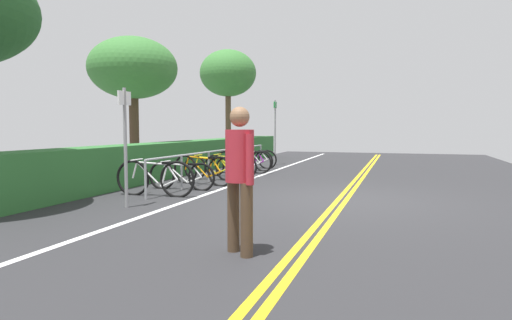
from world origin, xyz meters
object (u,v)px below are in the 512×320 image
Objects in this scene: bicycle_3 at (211,168)px; pedestrian at (240,170)px; bicycle_7 at (253,159)px; tree_far_right at (228,74)px; bicycle_5 at (243,162)px; sign_post_far at (275,126)px; bicycle_1 at (182,176)px; tree_mid at (133,69)px; bicycle_0 at (155,178)px; bicycle_4 at (230,166)px; sign_post_near at (125,136)px; bicycle_2 at (203,170)px; bicycle_6 at (251,160)px; bike_rack at (220,157)px.

bicycle_3 is 7.08m from pedestrian.
bicycle_7 is 0.35× the size of tree_far_right.
sign_post_far reaches higher than bicycle_5.
bicycle_1 is 0.92× the size of bicycle_5.
tree_mid is (-1.16, 3.11, 2.84)m from bicycle_5.
bicycle_5 is (3.81, -0.11, 0.03)m from bicycle_1.
bicycle_0 is 1.09× the size of pedestrian.
bicycle_4 is 0.79× the size of sign_post_near.
bicycle_2 is 1.07× the size of bicycle_7.
bicycle_2 reaches higher than bicycle_6.
bicycle_5 is (4.82, -0.19, -0.02)m from bicycle_0.
tree_far_right is at bearing 22.35° from pedestrian.
bicycle_0 is 5.46m from tree_mid.
bicycle_4 is 4.45m from sign_post_far.
bicycle_0 is at bearing 179.17° from bike_rack.
bicycle_4 is 2.71m from bicycle_7.
bicycle_6 is 0.68× the size of sign_post_far.
pedestrian is (-8.17, -2.94, 0.60)m from bicycle_5.
bike_rack is at bearing -178.42° from bicycle_7.
bicycle_3 is 0.91× the size of bicycle_5.
tree_mid reaches higher than bicycle_4.
bicycle_0 is at bearing 177.57° from bicycle_4.
bicycle_3 reaches higher than bicycle_4.
tree_mid is (-2.88, 2.88, 2.86)m from bicycle_7.
bicycle_0 is 1.96m from bicycle_2.
tree_far_right is (7.37, 2.70, 3.23)m from bike_rack.
bike_rack is 4.44× the size of bicycle_7.
tree_far_right reaches higher than bike_rack.
sign_post_near is at bearing -170.76° from bicycle_0.
bicycle_3 is at bearing 0.86° from bicycle_0.
bicycle_4 is at bearing -13.08° from bicycle_3.
pedestrian reaches higher than bicycle_3.
sign_post_near is at bearing -178.16° from bicycle_7.
bicycle_6 is (2.80, -0.17, 0.01)m from bicycle_3.
bicycle_5 reaches higher than bicycle_4.
bicycle_6 is 0.81m from bicycle_7.
sign_post_far is (7.12, -0.21, 1.15)m from bicycle_1.
bicycle_4 is 0.34× the size of tree_far_right.
bicycle_7 is (3.59, -0.00, -0.01)m from bicycle_3.
bicycle_5 is 3.49m from sign_post_far.
sign_post_near is at bearing 179.49° from sign_post_far.
bicycle_5 is 1.73m from bicycle_7.
sign_post_near is (-2.31, -0.13, 0.97)m from bicycle_1.
sign_post_far reaches higher than bicycle_3.
bicycle_7 is (4.58, 0.20, -0.04)m from bicycle_2.
bicycle_0 is at bearing 177.92° from sign_post_far.
tree_mid is at bearing 61.14° from bicycle_2.
bicycle_1 is 0.78× the size of sign_post_near.
bicycle_2 is 3.38m from sign_post_near.
tree_mid is (1.70, 3.08, 2.82)m from bicycle_2.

